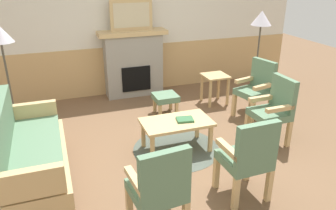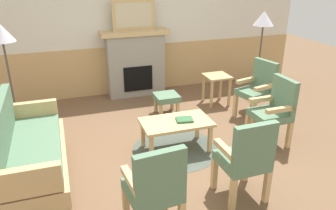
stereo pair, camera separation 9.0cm
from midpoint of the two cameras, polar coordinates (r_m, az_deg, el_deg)
name	(u,v)px [view 2 (the right image)]	position (r m, az deg, el deg)	size (l,w,h in m)	color
ground_plane	(176,150)	(4.75, 1.91, -7.69)	(14.00, 14.00, 0.00)	brown
wall_back	(131,26)	(6.68, -5.94, 13.24)	(7.20, 0.14, 2.70)	silver
fireplace	(135,63)	(6.58, -5.21, 7.26)	(1.30, 0.44, 1.28)	gray
framed_picture	(134,15)	(6.40, -5.50, 15.10)	(0.80, 0.04, 0.56)	tan
couch	(30,151)	(4.26, -22.03, -7.26)	(0.70, 1.80, 0.98)	tan
coffee_table	(176,125)	(4.59, 1.96, -3.37)	(0.96, 0.56, 0.44)	tan
round_rug	(176,149)	(4.78, 1.90, -7.49)	(1.23, 1.23, 0.01)	#4C564C
book_on_table	(185,120)	(4.58, 3.42, -2.55)	(0.23, 0.18, 0.03)	#33663D
footstool	(167,99)	(5.75, 0.20, 1.11)	(0.40, 0.40, 0.36)	tan
armchair_near_fireplace	(258,87)	(5.74, 15.65, 2.93)	(0.58, 0.58, 0.98)	tan
armchair_by_window_left	(275,109)	(4.96, 18.33, -0.60)	(0.49, 0.49, 0.98)	tan
armchair_front_left	(246,157)	(3.67, 13.91, -8.62)	(0.49, 0.49, 0.98)	tan
armchair_front_center	(155,187)	(3.14, -1.37, -13.81)	(0.52, 0.52, 0.98)	tan
side_table	(217,81)	(6.22, 8.77, 4.04)	(0.44, 0.44, 0.55)	tan
floor_lamp_by_couch	(2,40)	(5.23, -26.07, 9.95)	(0.36, 0.36, 1.68)	#332D28
floor_lamp_by_chairs	(263,24)	(6.27, 16.41, 13.13)	(0.36, 0.36, 1.68)	#332D28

